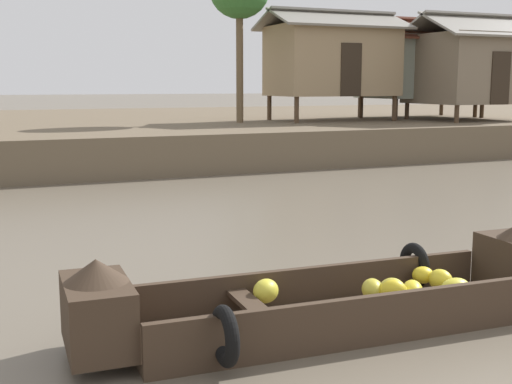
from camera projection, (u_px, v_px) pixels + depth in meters
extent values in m
plane|color=#665B4C|center=(206.00, 211.00, 12.71)|extent=(300.00, 300.00, 0.00)
cube|color=brown|center=(83.00, 132.00, 25.92)|extent=(160.00, 20.00, 1.08)
cube|color=#3D2D21|center=(335.00, 322.00, 6.62)|extent=(4.08, 1.32, 0.12)
cube|color=#3D2D21|center=(312.00, 283.00, 7.07)|extent=(4.03, 0.25, 0.36)
cube|color=#3D2D21|center=(362.00, 316.00, 6.09)|extent=(4.03, 0.25, 0.36)
cube|color=#3D2D21|center=(98.00, 315.00, 5.76)|extent=(0.59, 1.00, 0.59)
cone|color=#3D2D21|center=(96.00, 270.00, 5.70)|extent=(0.58, 0.58, 0.20)
cube|color=#3D2D21|center=(253.00, 307.00, 6.28)|extent=(0.24, 1.04, 0.05)
torus|color=black|center=(414.00, 265.00, 7.65)|extent=(0.14, 0.52, 0.52)
torus|color=black|center=(225.00, 336.00, 5.50)|extent=(0.14, 0.52, 0.52)
ellipsoid|color=yellow|center=(413.00, 290.00, 6.62)|extent=(0.32, 0.37, 0.19)
ellipsoid|color=gold|center=(372.00, 290.00, 6.56)|extent=(0.31, 0.35, 0.21)
ellipsoid|color=gold|center=(392.00, 292.00, 6.48)|extent=(0.37, 0.37, 0.27)
ellipsoid|color=yellow|center=(456.00, 289.00, 6.81)|extent=(0.34, 0.26, 0.23)
ellipsoid|color=yellow|center=(441.00, 280.00, 7.17)|extent=(0.27, 0.31, 0.23)
ellipsoid|color=yellow|center=(266.00, 291.00, 6.60)|extent=(0.38, 0.37, 0.24)
ellipsoid|color=yellow|center=(393.00, 292.00, 6.45)|extent=(0.34, 0.31, 0.25)
ellipsoid|color=yellow|center=(423.00, 275.00, 7.30)|extent=(0.25, 0.23, 0.18)
cube|color=#3D2D21|center=(477.00, 139.00, 24.41)|extent=(1.06, 0.87, 0.57)
cone|color=#3D2D21|center=(477.00, 128.00, 24.35)|extent=(0.74, 0.74, 0.20)
cube|color=#3D2D21|center=(509.00, 143.00, 23.61)|extent=(0.97, 0.57, 0.05)
cylinder|color=#4C3826|center=(297.00, 110.00, 22.50)|extent=(0.16, 0.16, 0.89)
cylinder|color=#4C3826|center=(394.00, 108.00, 24.02)|extent=(0.16, 0.16, 0.89)
cylinder|color=#4C3826|center=(269.00, 108.00, 24.53)|extent=(0.16, 0.16, 0.89)
cylinder|color=#4C3826|center=(361.00, 106.00, 26.05)|extent=(0.16, 0.16, 0.89)
cube|color=#9E8460|center=(332.00, 61.00, 24.01)|extent=(4.33, 2.63, 2.45)
cube|color=#2D2319|center=(351.00, 70.00, 22.85)|extent=(0.80, 0.04, 1.80)
cube|color=gray|center=(342.00, 18.00, 23.18)|extent=(5.03, 1.81, 0.72)
cube|color=gray|center=(324.00, 22.00, 24.38)|extent=(5.03, 1.81, 0.72)
cylinder|color=#4C3826|center=(396.00, 109.00, 24.55)|extent=(0.16, 0.16, 0.77)
cylinder|color=#4C3826|center=(482.00, 108.00, 26.11)|extent=(0.16, 0.16, 0.77)
cylinder|color=#4C3826|center=(360.00, 107.00, 26.78)|extent=(0.16, 0.16, 0.77)
cylinder|color=#4C3826|center=(441.00, 106.00, 28.34)|extent=(0.16, 0.16, 0.77)
cube|color=gray|center=(422.00, 68.00, 26.20)|extent=(4.42, 2.85, 2.34)
cube|color=#2D2319|center=(445.00, 74.00, 24.92)|extent=(0.80, 0.04, 1.80)
cube|color=brown|center=(435.00, 29.00, 25.32)|extent=(5.12, 1.92, 0.92)
cube|color=brown|center=(412.00, 32.00, 26.62)|extent=(5.12, 1.92, 0.92)
cylinder|color=#4C3826|center=(457.00, 114.00, 22.73)|extent=(0.16, 0.16, 0.61)
cylinder|color=#4C3826|center=(407.00, 111.00, 25.30)|extent=(0.16, 0.16, 0.61)
cylinder|color=#4C3826|center=(475.00, 110.00, 26.56)|extent=(0.16, 0.16, 0.61)
cube|color=#7A6B56|center=(469.00, 69.00, 24.40)|extent=(3.66, 3.23, 2.47)
cube|color=#2D2319|center=(501.00, 78.00, 22.97)|extent=(0.80, 0.04, 1.80)
cube|color=gray|center=(487.00, 25.00, 23.42)|extent=(4.36, 2.11, 0.97)
cube|color=gray|center=(456.00, 28.00, 24.89)|extent=(4.36, 2.11, 0.97)
cylinder|color=brown|center=(240.00, 62.00, 22.70)|extent=(0.24, 0.24, 4.11)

